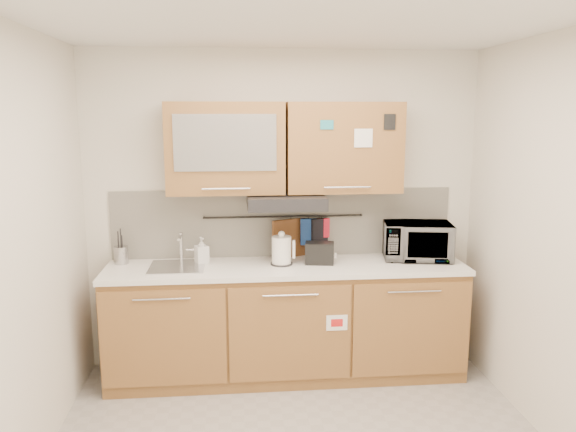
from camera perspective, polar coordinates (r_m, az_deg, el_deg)
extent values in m
plane|color=white|center=(3.12, 1.95, 19.67)|extent=(3.20, 3.20, 0.00)
plane|color=silver|center=(4.64, -0.50, 0.55)|extent=(3.20, 0.00, 3.20)
plane|color=silver|center=(3.38, -26.26, -4.33)|extent=(0.00, 3.00, 3.00)
plane|color=silver|center=(3.73, 27.01, -3.08)|extent=(0.00, 3.00, 3.00)
cube|color=olive|center=(4.59, -0.16, -10.75)|extent=(2.80, 0.60, 0.88)
cube|color=black|center=(4.74, -0.16, -15.15)|extent=(2.80, 0.54, 0.10)
cube|color=#9C6A37|center=(4.30, -12.52, -12.06)|extent=(0.91, 0.02, 0.74)
cylinder|color=silver|center=(4.17, -12.74, -8.25)|extent=(0.41, 0.01, 0.01)
cube|color=#9C6A37|center=(4.29, 0.23, -11.89)|extent=(0.91, 0.02, 0.74)
cylinder|color=silver|center=(4.15, 0.27, -8.06)|extent=(0.41, 0.01, 0.01)
cube|color=#9C6A37|center=(4.47, 12.46, -11.18)|extent=(0.91, 0.02, 0.74)
cylinder|color=silver|center=(4.34, 12.72, -7.50)|extent=(0.41, 0.01, 0.01)
cube|color=white|center=(4.43, -0.15, -5.25)|extent=(2.82, 0.62, 0.04)
cube|color=silver|center=(4.65, -0.49, -0.69)|extent=(2.80, 0.02, 0.56)
cube|color=olive|center=(4.39, -6.35, 6.88)|extent=(0.90, 0.35, 0.70)
cube|color=silver|center=(4.20, -6.41, 7.40)|extent=(0.76, 0.02, 0.42)
cube|color=#9C6A37|center=(4.47, 5.61, 6.96)|extent=(0.90, 0.35, 0.70)
cube|color=white|center=(4.31, 7.66, 7.85)|extent=(0.14, 0.00, 0.14)
cube|color=black|center=(4.38, -0.23, 1.53)|extent=(0.60, 0.46, 0.10)
cube|color=silver|center=(4.44, -11.19, -5.21)|extent=(0.42, 0.40, 0.03)
cylinder|color=silver|center=(4.56, -10.80, -3.15)|extent=(0.03, 0.03, 0.24)
cylinder|color=silver|center=(4.46, -10.94, -2.15)|extent=(0.02, 0.18, 0.02)
cylinder|color=black|center=(4.60, -0.45, -0.05)|extent=(1.30, 0.02, 0.02)
cylinder|color=#AAAAAE|center=(4.64, -16.58, -3.81)|extent=(0.13, 0.13, 0.14)
cylinder|color=black|center=(4.64, -16.83, -3.06)|extent=(0.01, 0.01, 0.26)
cylinder|color=black|center=(4.61, -16.47, -3.29)|extent=(0.01, 0.01, 0.23)
cylinder|color=black|center=(4.64, -16.58, -2.92)|extent=(0.01, 0.01, 0.28)
cylinder|color=black|center=(4.62, -16.82, -3.48)|extent=(0.01, 0.01, 0.21)
cylinder|color=white|center=(4.41, -0.67, -3.53)|extent=(0.16, 0.16, 0.22)
sphere|color=white|center=(4.38, -0.67, -1.85)|extent=(0.05, 0.05, 0.05)
cube|color=white|center=(4.41, 0.59, -3.39)|extent=(0.02, 0.03, 0.14)
cylinder|color=black|center=(4.44, -0.67, -4.84)|extent=(0.17, 0.17, 0.01)
cube|color=black|center=(4.45, 3.23, -3.78)|extent=(0.24, 0.17, 0.17)
cube|color=black|center=(4.44, 2.71, -2.80)|extent=(0.08, 0.11, 0.01)
cube|color=black|center=(4.43, 3.76, -2.81)|extent=(0.08, 0.11, 0.01)
imported|color=#999999|center=(4.70, 12.98, -2.48)|extent=(0.59, 0.45, 0.30)
imported|color=#999999|center=(4.50, -8.77, -3.47)|extent=(0.13, 0.13, 0.21)
cube|color=brown|center=(4.64, 0.31, -2.87)|extent=(0.32, 0.17, 0.42)
cube|color=navy|center=(4.63, 2.09, -1.61)|extent=(0.13, 0.04, 0.22)
cube|color=black|center=(4.65, 3.20, -1.64)|extent=(0.15, 0.09, 0.23)
cube|color=red|center=(4.64, 3.45, -1.23)|extent=(0.13, 0.04, 0.16)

